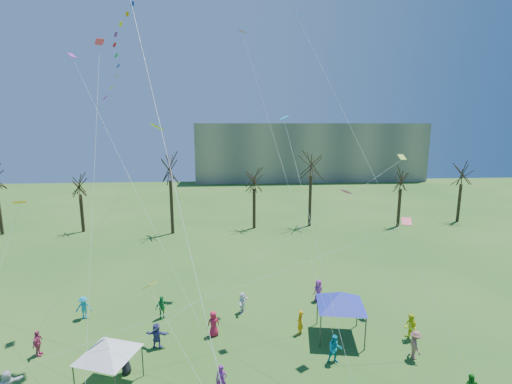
{
  "coord_description": "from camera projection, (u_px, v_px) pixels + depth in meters",
  "views": [
    {
      "loc": [
        -0.07,
        -13.4,
        14.45
      ],
      "look_at": [
        1.42,
        5.0,
        11.0
      ],
      "focal_mm": 25.0,
      "sensor_mm": 36.0,
      "label": 1
    }
  ],
  "objects": [
    {
      "name": "distant_building",
      "position": [
        309.0,
        152.0,
        96.5
      ],
      "size": [
        60.0,
        14.0,
        15.0
      ],
      "primitive_type": "cube",
      "color": "gray",
      "rests_on": "ground"
    },
    {
      "name": "bare_tree_row",
      "position": [
        237.0,
        178.0,
        49.27
      ],
      "size": [
        70.78,
        8.63,
        11.61
      ],
      "color": "black",
      "rests_on": "ground"
    },
    {
      "name": "big_box_kite",
      "position": [
        125.0,
        43.0,
        21.17
      ],
      "size": [
        4.35,
        8.6,
        26.64
      ],
      "color": "red",
      "rests_on": "ground"
    },
    {
      "name": "canopy_tent_white",
      "position": [
        108.0,
        348.0,
        19.53
      ],
      "size": [
        3.67,
        3.67,
        2.91
      ],
      "color": "#3F3F44",
      "rests_on": "ground"
    },
    {
      "name": "canopy_tent_blue",
      "position": [
        341.0,
        299.0,
        24.33
      ],
      "size": [
        4.35,
        4.35,
        3.31
      ],
      "color": "#3F3F44",
      "rests_on": "ground"
    },
    {
      "name": "festival_crowd",
      "position": [
        236.0,
        346.0,
        22.25
      ],
      "size": [
        25.88,
        14.42,
        1.86
      ],
      "color": "red",
      "rests_on": "ground"
    },
    {
      "name": "small_kites_aloft",
      "position": [
        223.0,
        146.0,
        23.31
      ],
      "size": [
        26.16,
        17.51,
        31.94
      ],
      "color": "#FFAD0D",
      "rests_on": "ground"
    }
  ]
}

